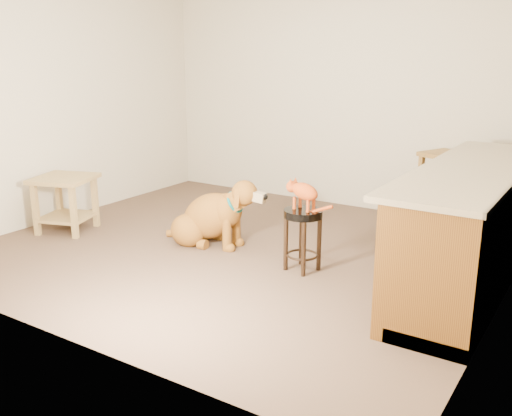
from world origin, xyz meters
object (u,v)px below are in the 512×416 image
Objects in this scene: padded_stool at (303,227)px; wood_stool at (444,189)px; side_table at (65,195)px; tabby_kitten at (303,192)px; golden_retriever at (211,218)px.

wood_stool reaches higher than padded_stool.
side_table is (-2.53, -0.34, -0.00)m from padded_stool.
wood_stool is at bearing 70.36° from padded_stool.
wood_stool is 1.96m from tabby_kitten.
side_table is 1.56× the size of tabby_kitten.
wood_stool reaches higher than tabby_kitten.
padded_stool is 1.05m from golden_retriever.
padded_stool is at bearing -5.72° from tabby_kitten.
side_table is (-3.18, -2.17, -0.04)m from wood_stool.
padded_stool is 0.76× the size of side_table.
tabby_kitten is at bearing -12.51° from golden_retriever.
side_table is at bearing -169.35° from golden_retriever.
padded_stool is 2.55m from side_table.
wood_stool is 1.14× the size of side_table.
side_table is at bearing -145.76° from wood_stool.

